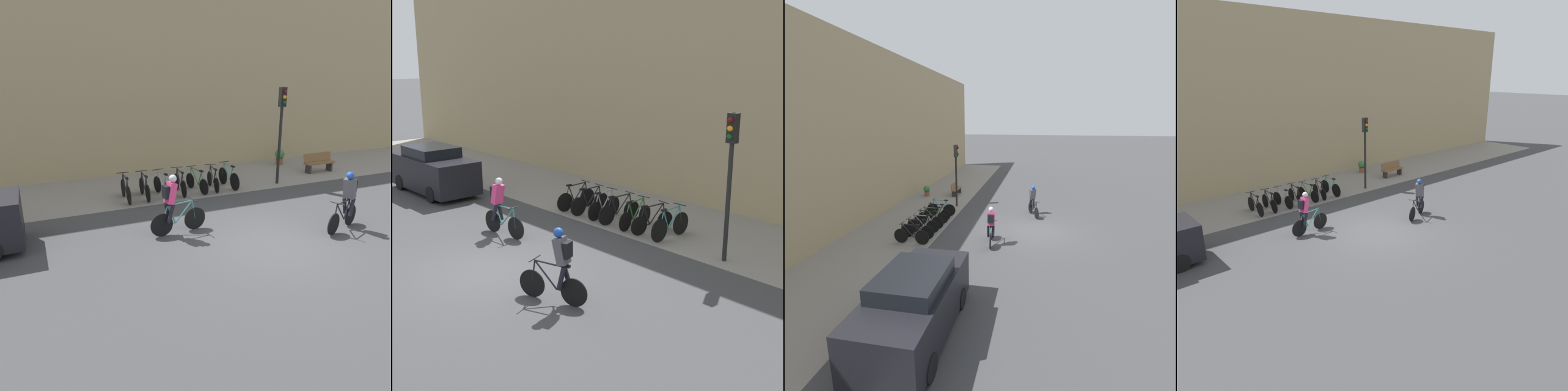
# 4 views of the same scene
# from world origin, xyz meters

# --- Properties ---
(ground) EXTENTS (200.00, 200.00, 0.00)m
(ground) POSITION_xyz_m (0.00, 0.00, 0.00)
(ground) COLOR #3D3D3F
(kerb_strip) EXTENTS (44.00, 4.50, 0.01)m
(kerb_strip) POSITION_xyz_m (0.00, 6.75, 0.00)
(kerb_strip) COLOR gray
(kerb_strip) RESTS_ON ground
(building_facade) EXTENTS (44.00, 0.60, 9.50)m
(building_facade) POSITION_xyz_m (0.00, 9.30, 4.75)
(building_facade) COLOR tan
(building_facade) RESTS_ON ground
(cyclist_pink) EXTENTS (1.77, 0.48, 1.79)m
(cyclist_pink) POSITION_xyz_m (-2.25, 1.84, 0.95)
(cyclist_pink) COLOR black
(cyclist_pink) RESTS_ON ground
(cyclist_grey) EXTENTS (1.64, 0.70, 1.77)m
(cyclist_grey) POSITION_xyz_m (2.64, 0.15, 0.95)
(cyclist_grey) COLOR black
(cyclist_grey) RESTS_ON ground
(parked_bike_0) EXTENTS (0.46, 1.70, 0.97)m
(parked_bike_0) POSITION_xyz_m (-2.78, 5.38, 0.40)
(parked_bike_0) COLOR black
(parked_bike_0) RESTS_ON ground
(parked_bike_1) EXTENTS (0.46, 1.67, 0.96)m
(parked_bike_1) POSITION_xyz_m (-2.07, 5.38, 0.40)
(parked_bike_1) COLOR black
(parked_bike_1) RESTS_ON ground
(parked_bike_2) EXTENTS (0.46, 1.62, 0.96)m
(parked_bike_2) POSITION_xyz_m (-1.35, 5.38, 0.39)
(parked_bike_2) COLOR black
(parked_bike_2) RESTS_ON ground
(parked_bike_3) EXTENTS (0.46, 1.71, 0.96)m
(parked_bike_3) POSITION_xyz_m (-0.64, 5.38, 0.40)
(parked_bike_3) COLOR black
(parked_bike_3) RESTS_ON ground
(parked_bike_4) EXTENTS (0.46, 1.67, 0.94)m
(parked_bike_4) POSITION_xyz_m (0.07, 5.38, 0.38)
(parked_bike_4) COLOR black
(parked_bike_4) RESTS_ON ground
(parked_bike_5) EXTENTS (0.46, 1.61, 0.94)m
(parked_bike_5) POSITION_xyz_m (0.78, 5.38, 0.38)
(parked_bike_5) COLOR black
(parked_bike_5) RESTS_ON ground
(parked_bike_6) EXTENTS (0.46, 1.72, 0.99)m
(parked_bike_6) POSITION_xyz_m (1.50, 5.38, 0.41)
(parked_bike_6) COLOR black
(parked_bike_6) RESTS_ON ground
(traffic_light_pole) EXTENTS (0.26, 0.30, 3.95)m
(traffic_light_pole) POSITION_xyz_m (3.65, 5.03, 2.72)
(traffic_light_pole) COLOR black
(traffic_light_pole) RESTS_ON ground
(bench) EXTENTS (1.56, 0.44, 0.89)m
(bench) POSITION_xyz_m (6.61, 5.92, 0.47)
(bench) COLOR brown
(bench) RESTS_ON ground
(parked_car) EXTENTS (4.30, 1.84, 1.85)m
(parked_car) POSITION_xyz_m (-8.39, 2.80, 0.90)
(parked_car) COLOR black
(parked_car) RESTS_ON ground
(potted_plant) EXTENTS (0.48, 0.48, 0.78)m
(potted_plant) POSITION_xyz_m (5.81, 7.91, 0.44)
(potted_plant) COLOR brown
(potted_plant) RESTS_ON ground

